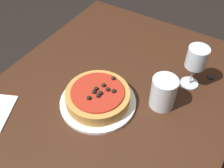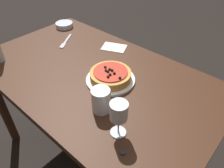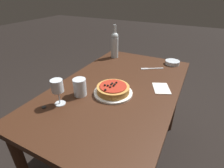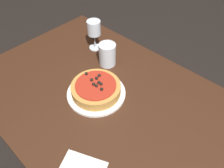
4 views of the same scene
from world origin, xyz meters
name	(u,v)px [view 1 (image 1 of 4)]	position (x,y,z in m)	size (l,w,h in m)	color
dining_table	(85,146)	(0.00, 0.00, 0.67)	(1.35, 0.80, 0.77)	#381E11
dinner_plate	(98,102)	(-0.11, -0.01, 0.78)	(0.25, 0.25, 0.01)	white
pizza	(98,96)	(-0.11, -0.01, 0.81)	(0.21, 0.21, 0.06)	#BC843D
wine_glass	(197,59)	(-0.36, 0.21, 0.89)	(0.07, 0.07, 0.16)	silver
water_cup	(163,93)	(-0.22, 0.17, 0.83)	(0.08, 0.08, 0.11)	silver
bottle_cap	(211,77)	(-0.43, 0.27, 0.78)	(0.02, 0.02, 0.01)	black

